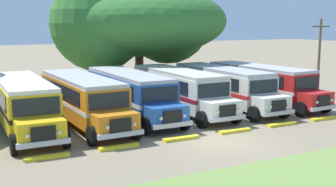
{
  "coord_description": "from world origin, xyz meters",
  "views": [
    {
      "loc": [
        -11.96,
        -17.22,
        5.93
      ],
      "look_at": [
        0.0,
        6.12,
        1.6
      ],
      "focal_mm": 45.19,
      "sensor_mm": 36.0,
      "label": 1
    }
  ],
  "objects_px": {
    "parked_bus_slot_5": "(261,82)",
    "broad_shade_tree": "(137,20)",
    "parked_bus_slot_3": "(179,88)",
    "utility_pole": "(319,56)",
    "parked_bus_slot_1": "(83,97)",
    "parked_bus_slot_4": "(224,85)",
    "parked_bus_slot_0": "(23,102)",
    "parked_bus_slot_2": "(130,92)"
  },
  "relations": [
    {
      "from": "parked_bus_slot_3",
      "to": "parked_bus_slot_5",
      "type": "distance_m",
      "value": 6.93
    },
    {
      "from": "parked_bus_slot_4",
      "to": "parked_bus_slot_5",
      "type": "xyz_separation_m",
      "value": [
        3.34,
        -0.1,
        0.0
      ]
    },
    {
      "from": "parked_bus_slot_1",
      "to": "parked_bus_slot_3",
      "type": "height_order",
      "value": "same"
    },
    {
      "from": "utility_pole",
      "to": "parked_bus_slot_4",
      "type": "bearing_deg",
      "value": 178.17
    },
    {
      "from": "parked_bus_slot_3",
      "to": "broad_shade_tree",
      "type": "distance_m",
      "value": 12.6
    },
    {
      "from": "parked_bus_slot_1",
      "to": "parked_bus_slot_4",
      "type": "relative_size",
      "value": 1.0
    },
    {
      "from": "broad_shade_tree",
      "to": "utility_pole",
      "type": "xyz_separation_m",
      "value": [
        10.73,
        -12.01,
        -2.85
      ]
    },
    {
      "from": "parked_bus_slot_0",
      "to": "parked_bus_slot_5",
      "type": "height_order",
      "value": "same"
    },
    {
      "from": "parked_bus_slot_4",
      "to": "utility_pole",
      "type": "relative_size",
      "value": 1.72
    },
    {
      "from": "parked_bus_slot_5",
      "to": "broad_shade_tree",
      "type": "bearing_deg",
      "value": -160.69
    },
    {
      "from": "parked_bus_slot_1",
      "to": "parked_bus_slot_4",
      "type": "xyz_separation_m",
      "value": [
        10.44,
        0.36,
        0.0
      ]
    },
    {
      "from": "parked_bus_slot_1",
      "to": "parked_bus_slot_2",
      "type": "xyz_separation_m",
      "value": [
        3.31,
        0.57,
        0.0
      ]
    },
    {
      "from": "parked_bus_slot_1",
      "to": "parked_bus_slot_5",
      "type": "bearing_deg",
      "value": 88.7
    },
    {
      "from": "parked_bus_slot_3",
      "to": "parked_bus_slot_2",
      "type": "bearing_deg",
      "value": -90.98
    },
    {
      "from": "broad_shade_tree",
      "to": "parked_bus_slot_4",
      "type": "bearing_deg",
      "value": -81.51
    },
    {
      "from": "parked_bus_slot_3",
      "to": "utility_pole",
      "type": "xyz_separation_m",
      "value": [
        12.56,
        -0.46,
        1.82
      ]
    },
    {
      "from": "parked_bus_slot_0",
      "to": "parked_bus_slot_1",
      "type": "relative_size",
      "value": 1.0
    },
    {
      "from": "parked_bus_slot_0",
      "to": "broad_shade_tree",
      "type": "relative_size",
      "value": 0.64
    },
    {
      "from": "parked_bus_slot_2",
      "to": "parked_bus_slot_4",
      "type": "height_order",
      "value": "same"
    },
    {
      "from": "parked_bus_slot_1",
      "to": "broad_shade_tree",
      "type": "relative_size",
      "value": 0.65
    },
    {
      "from": "parked_bus_slot_3",
      "to": "utility_pole",
      "type": "bearing_deg",
      "value": 87.54
    },
    {
      "from": "parked_bus_slot_0",
      "to": "parked_bus_slot_3",
      "type": "height_order",
      "value": "same"
    },
    {
      "from": "parked_bus_slot_1",
      "to": "broad_shade_tree",
      "type": "xyz_separation_m",
      "value": [
        8.69,
        12.09,
        4.67
      ]
    },
    {
      "from": "parked_bus_slot_4",
      "to": "parked_bus_slot_2",
      "type": "bearing_deg",
      "value": -92.41
    },
    {
      "from": "utility_pole",
      "to": "parked_bus_slot_5",
      "type": "bearing_deg",
      "value": 178.08
    },
    {
      "from": "parked_bus_slot_0",
      "to": "parked_bus_slot_3",
      "type": "xyz_separation_m",
      "value": [
        10.27,
        0.42,
        0.0
      ]
    },
    {
      "from": "parked_bus_slot_0",
      "to": "parked_bus_slot_4",
      "type": "xyz_separation_m",
      "value": [
        13.85,
        0.25,
        0.0
      ]
    },
    {
      "from": "parked_bus_slot_5",
      "to": "utility_pole",
      "type": "distance_m",
      "value": 5.93
    },
    {
      "from": "parked_bus_slot_0",
      "to": "parked_bus_slot_2",
      "type": "distance_m",
      "value": 6.74
    },
    {
      "from": "parked_bus_slot_3",
      "to": "broad_shade_tree",
      "type": "xyz_separation_m",
      "value": [
        1.83,
        11.56,
        4.67
      ]
    },
    {
      "from": "parked_bus_slot_2",
      "to": "parked_bus_slot_4",
      "type": "bearing_deg",
      "value": 87.65
    },
    {
      "from": "parked_bus_slot_1",
      "to": "broad_shade_tree",
      "type": "height_order",
      "value": "broad_shade_tree"
    },
    {
      "from": "parked_bus_slot_2",
      "to": "parked_bus_slot_3",
      "type": "relative_size",
      "value": 1.0
    },
    {
      "from": "parked_bus_slot_3",
      "to": "utility_pole",
      "type": "height_order",
      "value": "utility_pole"
    },
    {
      "from": "parked_bus_slot_3",
      "to": "broad_shade_tree",
      "type": "relative_size",
      "value": 0.64
    },
    {
      "from": "parked_bus_slot_3",
      "to": "parked_bus_slot_4",
      "type": "height_order",
      "value": "same"
    },
    {
      "from": "parked_bus_slot_0",
      "to": "broad_shade_tree",
      "type": "height_order",
      "value": "broad_shade_tree"
    },
    {
      "from": "parked_bus_slot_2",
      "to": "parked_bus_slot_3",
      "type": "height_order",
      "value": "same"
    },
    {
      "from": "broad_shade_tree",
      "to": "parked_bus_slot_1",
      "type": "bearing_deg",
      "value": -125.7
    },
    {
      "from": "parked_bus_slot_4",
      "to": "broad_shade_tree",
      "type": "relative_size",
      "value": 0.64
    },
    {
      "from": "broad_shade_tree",
      "to": "parked_bus_slot_0",
      "type": "bearing_deg",
      "value": -135.3
    },
    {
      "from": "parked_bus_slot_0",
      "to": "parked_bus_slot_4",
      "type": "relative_size",
      "value": 1.0
    }
  ]
}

